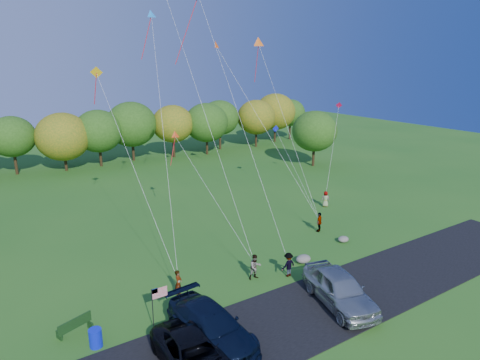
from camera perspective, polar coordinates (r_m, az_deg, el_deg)
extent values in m
plane|color=#25611B|center=(28.56, 3.86, -13.42)|extent=(140.00, 140.00, 0.00)
cube|color=black|center=(25.93, 9.41, -16.83)|extent=(44.00, 6.00, 0.06)
cylinder|color=#3C2A15|center=(58.75, -26.91, 1.44)|extent=(0.36, 0.36, 2.22)
ellipsoid|color=#254F15|center=(58.12, -27.32, 4.60)|extent=(6.76, 6.76, 6.08)
cylinder|color=#3C2A15|center=(59.93, -23.03, 2.62)|extent=(0.36, 0.36, 3.17)
ellipsoid|color=#396018|center=(59.35, -23.36, 5.62)|extent=(4.95, 4.95, 4.45)
cylinder|color=#3C2A15|center=(61.07, -18.44, 3.03)|extent=(0.36, 0.36, 2.60)
ellipsoid|color=#254F15|center=(60.45, -18.73, 6.25)|extent=(6.74, 6.74, 6.07)
cylinder|color=#3C2A15|center=(64.40, -13.60, 4.13)|extent=(0.36, 0.36, 2.84)
ellipsoid|color=#254F15|center=(63.85, -13.78, 6.98)|extent=(5.59, 5.59, 5.03)
cylinder|color=#3C2A15|center=(63.51, -9.77, 4.22)|extent=(0.36, 0.36, 2.91)
ellipsoid|color=#396018|center=(62.90, -9.92, 7.42)|extent=(6.56, 6.56, 5.90)
cylinder|color=#3C2A15|center=(64.86, -4.57, 4.72)|extent=(0.36, 0.36, 3.09)
ellipsoid|color=#396018|center=(64.33, -4.64, 7.52)|extent=(5.10, 5.10, 4.59)
cylinder|color=#3C2A15|center=(69.16, -2.53, 5.08)|extent=(0.36, 0.36, 2.22)
ellipsoid|color=#254F15|center=(68.64, -2.56, 7.74)|extent=(6.58, 6.58, 5.92)
cylinder|color=#3C2A15|center=(71.52, 2.15, 5.67)|extent=(0.36, 0.36, 2.79)
ellipsoid|color=#396018|center=(71.04, 2.17, 8.14)|extent=(5.30, 5.30, 4.77)
cylinder|color=#3C2A15|center=(74.26, 4.33, 5.90)|extent=(0.36, 0.36, 2.51)
ellipsoid|color=#396018|center=(73.76, 4.39, 8.49)|extent=(6.54, 6.54, 5.88)
cylinder|color=#3C2A15|center=(76.38, 8.91, 5.98)|extent=(0.36, 0.36, 2.37)
ellipsoid|color=#254F15|center=(75.97, 9.00, 8.04)|extent=(4.89, 4.89, 4.40)
cylinder|color=#3C2A15|center=(58.63, 9.76, 3.21)|extent=(0.36, 0.36, 2.80)
ellipsoid|color=#254F15|center=(58.01, 9.91, 6.44)|extent=(6.00, 6.00, 5.40)
imported|color=black|center=(21.24, -6.18, -22.27)|extent=(3.00, 5.85, 1.58)
imported|color=black|center=(22.86, -3.86, -18.83)|extent=(2.96, 6.26, 1.76)
imported|color=#9AA1A4|center=(26.31, 13.14, -13.93)|extent=(3.70, 6.23, 1.99)
imported|color=#4C4C59|center=(26.96, -8.21, -13.43)|extent=(0.70, 0.72, 1.66)
imported|color=#4C4C59|center=(28.51, 2.04, -11.50)|extent=(0.89, 0.72, 1.71)
imported|color=#4C4C59|center=(29.01, 6.47, -11.15)|extent=(1.11, 0.69, 1.66)
imported|color=#4C4C59|center=(36.45, 10.53, -5.53)|extent=(1.06, 0.85, 1.68)
imported|color=#4C4C59|center=(42.63, 11.33, -2.50)|extent=(0.91, 0.84, 1.56)
cube|color=#153513|center=(25.17, -21.19, -17.78)|extent=(1.82, 0.76, 0.06)
cube|color=#153513|center=(24.84, -21.16, -17.39)|extent=(1.80, 0.70, 0.58)
cube|color=#153513|center=(25.19, -22.97, -18.55)|extent=(0.24, 0.47, 0.44)
cube|color=#153513|center=(25.40, -19.33, -17.84)|extent=(0.24, 0.47, 0.44)
cylinder|color=#0E20D9|center=(23.91, -18.70, -19.32)|extent=(0.65, 0.65, 0.97)
cylinder|color=black|center=(23.97, -11.56, -16.59)|extent=(0.05, 0.05, 2.41)
cube|color=red|center=(23.66, -10.67, -14.55)|extent=(0.87, 0.58, 0.02)
cube|color=navy|center=(23.50, -11.31, -14.32)|extent=(0.35, 0.02, 0.27)
ellipsoid|color=gray|center=(31.14, 8.44, -10.37)|extent=(1.14, 0.89, 0.57)
ellipsoid|color=gray|center=(35.04, 13.61, -7.68)|extent=(0.91, 0.75, 0.47)
cone|color=#1782E9|center=(34.41, -11.74, 20.78)|extent=(0.80, 0.38, 0.73)
cone|color=#F3530F|center=(40.34, -3.15, 17.48)|extent=(0.92, 0.69, 0.87)
cone|color=#E15B0F|center=(41.31, 2.50, 17.79)|extent=(1.21, 0.74, 1.10)
cube|color=#C50D3A|center=(45.90, 13.06, 9.69)|extent=(0.55, 0.40, 0.62)
cube|color=yellow|center=(32.32, -18.60, 13.45)|extent=(0.81, 0.31, 0.81)
cube|color=#151ED2|center=(46.21, 4.78, 6.84)|extent=(0.74, 0.19, 0.73)
cone|color=#BD380D|center=(34.94, -8.63, 5.93)|extent=(0.80, 0.45, 0.72)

